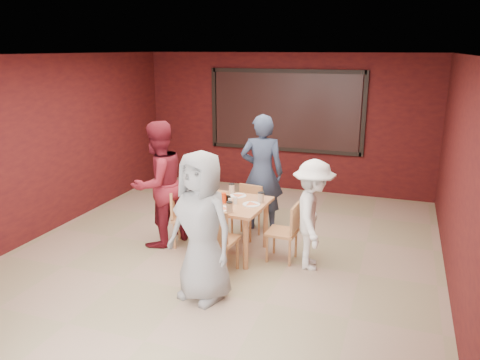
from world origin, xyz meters
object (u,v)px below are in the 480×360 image
(chair_front, at_px, (216,237))
(chair_right, at_px, (287,229))
(chair_left, at_px, (182,214))
(diner_front, at_px, (202,227))
(diner_right, at_px, (313,215))
(diner_left, at_px, (158,184))
(chair_back, at_px, (248,208))
(dining_table, at_px, (231,209))
(diner_back, at_px, (262,173))

(chair_front, xyz_separation_m, chair_right, (0.76, 0.72, -0.06))
(chair_left, bearing_deg, diner_front, -55.55)
(chair_front, height_order, diner_right, diner_right)
(diner_front, relative_size, diner_left, 0.96)
(chair_front, relative_size, chair_right, 1.12)
(chair_back, bearing_deg, dining_table, -91.46)
(diner_back, height_order, diner_right, diner_back)
(diner_front, bearing_deg, dining_table, 112.46)
(chair_front, bearing_deg, diner_left, 150.39)
(diner_front, xyz_separation_m, diner_right, (1.06, 1.23, -0.15))
(chair_right, bearing_deg, diner_back, 123.07)
(chair_right, height_order, diner_back, diner_back)
(chair_back, height_order, chair_right, chair_right)
(chair_left, relative_size, diner_front, 0.49)
(chair_left, relative_size, diner_right, 0.58)
(diner_front, xyz_separation_m, diner_back, (0.01, 2.36, 0.05))
(diner_right, bearing_deg, diner_front, 127.63)
(chair_left, xyz_separation_m, diner_front, (0.91, -1.33, 0.40))
(dining_table, relative_size, chair_right, 1.25)
(chair_front, relative_size, diner_left, 0.50)
(chair_left, bearing_deg, diner_back, 48.16)
(chair_back, distance_m, chair_right, 1.06)
(chair_front, xyz_separation_m, diner_left, (-1.20, 0.68, 0.41))
(chair_front, xyz_separation_m, diner_back, (0.07, 1.78, 0.42))
(chair_front, distance_m, diner_front, 0.69)
(chair_left, xyz_separation_m, diner_right, (1.98, -0.10, 0.25))
(dining_table, height_order, chair_right, dining_table)
(chair_right, distance_m, diner_right, 0.46)
(chair_front, relative_size, diner_front, 0.52)
(diner_left, bearing_deg, chair_back, 143.78)
(chair_right, bearing_deg, chair_left, 179.13)
(dining_table, bearing_deg, diner_right, -2.42)
(chair_front, distance_m, diner_left, 1.43)
(dining_table, bearing_deg, chair_front, -85.04)
(diner_right, bearing_deg, chair_right, 66.85)
(dining_table, distance_m, diner_left, 1.16)
(chair_front, distance_m, diner_back, 1.83)
(chair_left, relative_size, diner_back, 0.46)
(chair_front, height_order, chair_left, chair_front)
(chair_left, distance_m, diner_front, 1.66)
(chair_front, bearing_deg, chair_back, 91.72)
(chair_front, xyz_separation_m, chair_left, (-0.85, 0.75, -0.04))
(chair_front, distance_m, chair_back, 1.42)
(diner_front, bearing_deg, chair_back, 110.00)
(chair_front, xyz_separation_m, chair_back, (-0.04, 1.41, -0.07))
(chair_right, bearing_deg, diner_front, -118.26)
(chair_back, distance_m, diner_right, 1.43)
(chair_back, bearing_deg, diner_back, 72.44)
(diner_front, bearing_deg, chair_left, 141.48)
(diner_front, height_order, diner_right, diner_front)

